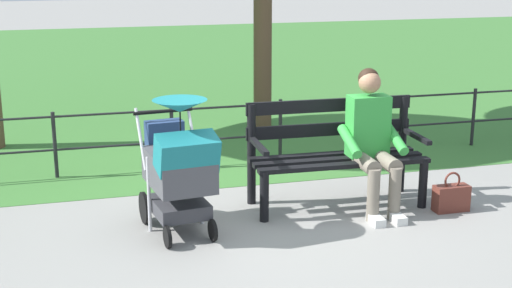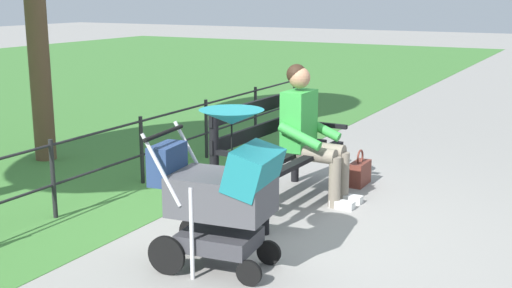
% 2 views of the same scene
% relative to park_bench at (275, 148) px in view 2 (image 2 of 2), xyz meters
% --- Properties ---
extents(ground_plane, '(60.00, 60.00, 0.00)m').
position_rel_park_bench_xyz_m(ground_plane, '(0.67, 0.12, -0.53)').
color(ground_plane, gray).
extents(park_bench, '(1.61, 0.64, 0.96)m').
position_rel_park_bench_xyz_m(park_bench, '(0.00, 0.00, 0.00)').
color(park_bench, black).
rests_on(park_bench, ground).
extents(person_on_bench, '(0.54, 0.74, 1.28)m').
position_rel_park_bench_xyz_m(person_on_bench, '(-0.27, 0.22, 0.15)').
color(person_on_bench, slate).
rests_on(person_on_bench, ground).
extents(stroller, '(0.60, 0.93, 1.15)m').
position_rel_park_bench_xyz_m(stroller, '(1.51, 0.36, 0.07)').
color(stroller, black).
rests_on(stroller, ground).
extents(handbag, '(0.32, 0.14, 0.37)m').
position_rel_park_bench_xyz_m(handbag, '(-0.95, 0.49, -0.40)').
color(handbag, brown).
rests_on(handbag, ground).
extents(park_fence, '(8.53, 0.04, 0.70)m').
position_rel_park_bench_xyz_m(park_fence, '(0.18, -1.49, -0.10)').
color(park_fence, black).
rests_on(park_fence, ground).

